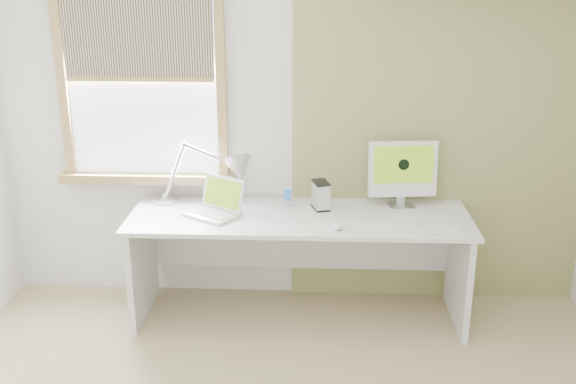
# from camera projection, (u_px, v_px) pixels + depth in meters

# --- Properties ---
(room) EXTENTS (4.04, 3.54, 2.64)m
(room) POSITION_uv_depth(u_px,v_px,m) (277.00, 205.00, 2.75)
(room) COLOR tan
(room) RESTS_ON ground
(accent_wall) EXTENTS (2.00, 0.02, 2.60)m
(accent_wall) POSITION_uv_depth(u_px,v_px,m) (443.00, 118.00, 4.36)
(accent_wall) COLOR #999C5A
(accent_wall) RESTS_ON room
(window) EXTENTS (1.20, 0.14, 1.42)m
(window) POSITION_uv_depth(u_px,v_px,m) (141.00, 80.00, 4.34)
(window) COLOR #B08448
(window) RESTS_ON room
(desk) EXTENTS (2.20, 0.70, 0.73)m
(desk) POSITION_uv_depth(u_px,v_px,m) (300.00, 240.00, 4.36)
(desk) COLOR silver
(desk) RESTS_ON room
(desk_lamp) EXTENTS (0.74, 0.30, 0.42)m
(desk_lamp) POSITION_uv_depth(u_px,v_px,m) (225.00, 172.00, 4.38)
(desk_lamp) COLOR #BBBDC0
(desk_lamp) RESTS_ON desk
(laptop) EXTENTS (0.42, 0.40, 0.23)m
(laptop) POSITION_uv_depth(u_px,v_px,m) (217.00, 205.00, 4.25)
(laptop) COLOR #BBBDC0
(laptop) RESTS_ON desk
(phone_dock) EXTENTS (0.09, 0.09, 0.13)m
(phone_dock) POSITION_uv_depth(u_px,v_px,m) (288.00, 200.00, 4.41)
(phone_dock) COLOR #BBBDC0
(phone_dock) RESTS_ON desk
(external_drive) EXTENTS (0.13, 0.17, 0.19)m
(external_drive) POSITION_uv_depth(u_px,v_px,m) (321.00, 195.00, 4.33)
(external_drive) COLOR #BBBDC0
(external_drive) RESTS_ON desk
(imac) EXTENTS (0.46, 0.16, 0.44)m
(imac) POSITION_uv_depth(u_px,v_px,m) (403.00, 170.00, 4.33)
(imac) COLOR #BBBDC0
(imac) RESTS_ON desk
(keyboard) EXTENTS (0.48, 0.17, 0.02)m
(keyboard) POSITION_uv_depth(u_px,v_px,m) (425.00, 230.00, 3.98)
(keyboard) COLOR white
(keyboard) RESTS_ON desk
(mouse) EXTENTS (0.07, 0.11, 0.03)m
(mouse) POSITION_uv_depth(u_px,v_px,m) (337.00, 227.00, 4.02)
(mouse) COLOR white
(mouse) RESTS_ON desk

